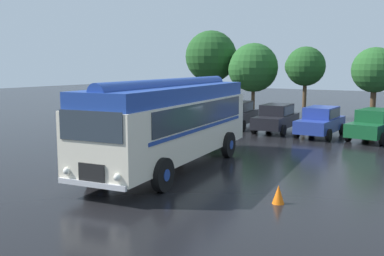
{
  "coord_description": "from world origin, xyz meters",
  "views": [
    {
      "loc": [
        9.72,
        -13.15,
        4.0
      ],
      "look_at": [
        -0.2,
        2.45,
        1.4
      ],
      "focal_mm": 42.0,
      "sensor_mm": 36.0,
      "label": 1
    }
  ],
  "objects": [
    {
      "name": "car_far_right",
      "position": [
        5.22,
        12.17,
        0.85
      ],
      "size": [
        2.41,
        4.4,
        1.66
      ],
      "color": "#144C28",
      "rests_on": "ground"
    },
    {
      "name": "tree_centre",
      "position": [
        -1.22,
        19.4,
        3.89
      ],
      "size": [
        2.91,
        2.9,
        5.36
      ],
      "color": "#4C3823",
      "rests_on": "ground"
    },
    {
      "name": "traffic_cone",
      "position": [
        5.07,
        -1.15,
        0.28
      ],
      "size": [
        0.36,
        0.36,
        0.55
      ],
      "primitive_type": "cone",
      "color": "orange",
      "rests_on": "ground"
    },
    {
      "name": "ground_plane",
      "position": [
        0.0,
        0.0,
        0.0
      ],
      "size": [
        120.0,
        120.0,
        0.0
      ],
      "primitive_type": "plane",
      "color": "black"
    },
    {
      "name": "tree_far_left",
      "position": [
        -9.2,
        19.35,
        4.68
      ],
      "size": [
        4.24,
        4.24,
        6.83
      ],
      "color": "#4C3823",
      "rests_on": "ground"
    },
    {
      "name": "car_near_left",
      "position": [
        -3.33,
        12.77,
        0.85
      ],
      "size": [
        2.37,
        4.39,
        1.66
      ],
      "color": "black",
      "rests_on": "ground"
    },
    {
      "name": "vintage_bus",
      "position": [
        -0.2,
        0.94,
        1.89
      ],
      "size": [
        3.82,
        10.34,
        3.49
      ],
      "color": "silver",
      "rests_on": "ground"
    },
    {
      "name": "tree_right_of_centre",
      "position": [
        3.67,
        19.82,
        3.64
      ],
      "size": [
        3.12,
        3.12,
        5.22
      ],
      "color": "#4C3823",
      "rests_on": "ground"
    },
    {
      "name": "tree_left_of_centre",
      "position": [
        -5.31,
        19.18,
        3.74
      ],
      "size": [
        3.81,
        3.81,
        5.71
      ],
      "color": "#4C3823",
      "rests_on": "ground"
    },
    {
      "name": "car_mid_left",
      "position": [
        -0.4,
        12.21,
        0.85
      ],
      "size": [
        2.16,
        4.3,
        1.66
      ],
      "color": "black",
      "rests_on": "ground"
    },
    {
      "name": "car_mid_right",
      "position": [
        2.36,
        11.96,
        0.85
      ],
      "size": [
        2.0,
        4.22,
        1.66
      ],
      "color": "navy",
      "rests_on": "ground"
    }
  ]
}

